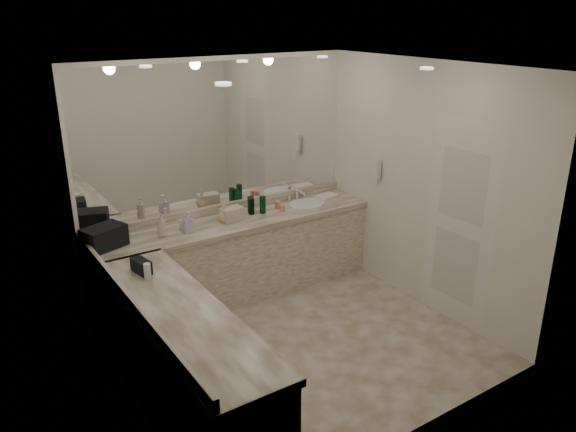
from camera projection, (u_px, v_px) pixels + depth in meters
floor at (297, 342)px, 5.46m from camera, size 3.20×3.20×0.00m
ceiling at (299, 68)px, 4.56m from camera, size 3.20×3.20×0.00m
wall_back at (221, 178)px, 6.19m from camera, size 3.20×0.02×2.60m
wall_left at (121, 258)px, 4.19m from camera, size 0.02×3.00×2.60m
wall_right at (424, 188)px, 5.84m from camera, size 0.02×3.00×2.60m
vanity_back_base at (237, 260)px, 6.26m from camera, size 3.20×0.60×0.84m
vanity_back_top at (236, 223)px, 6.09m from camera, size 3.20×0.64×0.06m
vanity_left_base at (183, 365)px, 4.41m from camera, size 0.60×2.40×0.84m
vanity_left_top at (180, 314)px, 4.26m from camera, size 0.64×2.42×0.06m
backsplash_back at (223, 208)px, 6.29m from camera, size 3.20×0.04×0.10m
backsplash_left at (129, 299)px, 4.32m from camera, size 0.04×3.00×0.10m
mirror_back at (220, 136)px, 6.01m from camera, size 3.12×0.01×1.55m
mirror_left at (116, 198)px, 4.03m from camera, size 0.01×2.92×1.55m
sink at (307, 204)px, 6.58m from camera, size 0.44×0.44×0.03m
faucet at (297, 194)px, 6.72m from camera, size 0.24×0.16×0.14m
wall_phone at (376, 169)px, 6.35m from camera, size 0.06×0.10×0.24m
door at (459, 225)px, 5.53m from camera, size 0.02×0.82×2.10m
black_toiletry_bag at (104, 237)px, 5.34m from camera, size 0.45×0.36×0.22m
black_bag_spill at (141, 266)px, 4.85m from camera, size 0.13×0.23×0.12m
cream_cosmetic_case at (232, 214)px, 6.04m from camera, size 0.26×0.17×0.14m
hand_towel at (327, 197)px, 6.77m from camera, size 0.28×0.21×0.04m
lotion_left at (147, 271)px, 4.73m from camera, size 0.06×0.06×0.14m
soap_bottle_a at (161, 225)px, 5.61m from camera, size 0.12×0.12×0.24m
soap_bottle_b at (188, 222)px, 5.73m from camera, size 0.10×0.10×0.21m
soap_bottle_c at (225, 213)px, 6.00m from camera, size 0.16×0.16×0.19m
green_bottle_0 at (251, 205)px, 6.28m from camera, size 0.07×0.07×0.18m
green_bottle_1 at (251, 206)px, 6.23m from camera, size 0.07×0.07×0.18m
green_bottle_2 at (263, 205)px, 6.26m from camera, size 0.07×0.07×0.20m
amenity_bottle_0 at (181, 224)px, 5.82m from camera, size 0.04×0.04×0.10m
amenity_bottle_1 at (226, 215)px, 6.07m from camera, size 0.04×0.04×0.11m
amenity_bottle_2 at (223, 217)px, 5.99m from camera, size 0.05×0.05×0.12m
amenity_bottle_3 at (277, 205)px, 6.42m from camera, size 0.06×0.06×0.09m
amenity_bottle_4 at (283, 208)px, 6.34m from camera, size 0.06×0.06×0.07m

